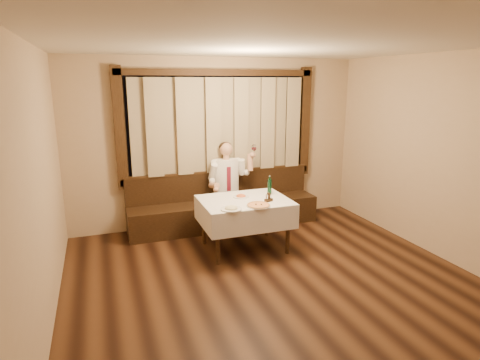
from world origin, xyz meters
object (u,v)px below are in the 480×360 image
object	(u,v)px
cruet_caddy	(269,198)
pizza	(258,205)
banquette	(224,208)
seated_man	(228,179)
dining_table	(245,206)
pasta_red	(241,195)
green_bottle	(270,186)
pasta_cream	(231,207)

from	to	relation	value
cruet_caddy	pizza	bearing A→B (deg)	-161.07
banquette	seated_man	distance (m)	0.54
dining_table	pasta_red	size ratio (longest dim) A/B	5.49
pizza	green_bottle	bearing A→B (deg)	52.56
seated_man	banquette	bearing A→B (deg)	120.61
banquette	pizza	world-z (taller)	banquette
dining_table	pasta_red	xyz separation A→B (m)	(-0.01, 0.13, 0.14)
banquette	pasta_cream	distance (m)	1.52
banquette	cruet_caddy	bearing A→B (deg)	-76.62
pasta_red	cruet_caddy	size ratio (longest dim) A/B	1.81
pasta_red	cruet_caddy	bearing A→B (deg)	-47.81
banquette	seated_man	xyz separation A→B (m)	(0.05, -0.09, 0.52)
banquette	dining_table	bearing A→B (deg)	-90.00
pizza	green_bottle	size ratio (longest dim) A/B	1.14
pizza	dining_table	bearing A→B (deg)	100.62
pasta_red	seated_man	distance (m)	0.80
banquette	cruet_caddy	xyz separation A→B (m)	(0.29, -1.22, 0.49)
pasta_cream	pasta_red	bearing A→B (deg)	58.01
seated_man	cruet_caddy	bearing A→B (deg)	-78.16
banquette	pizza	xyz separation A→B (m)	(0.07, -1.38, 0.46)
pizza	seated_man	bearing A→B (deg)	90.63
cruet_caddy	pasta_cream	bearing A→B (deg)	179.01
pasta_cream	green_bottle	world-z (taller)	green_bottle
green_bottle	pasta_cream	bearing A→B (deg)	-146.39
dining_table	pasta_cream	distance (m)	0.52
green_bottle	seated_man	bearing A→B (deg)	116.46
cruet_caddy	seated_man	bearing A→B (deg)	84.36
dining_table	green_bottle	size ratio (longest dim) A/B	4.42
green_bottle	banquette	bearing A→B (deg)	116.90
pasta_red	pasta_cream	bearing A→B (deg)	-121.99
cruet_caddy	seated_man	xyz separation A→B (m)	(-0.24, 1.13, 0.03)
dining_table	pizza	bearing A→B (deg)	-79.38
banquette	green_bottle	world-z (taller)	green_bottle
pasta_cream	seated_man	xyz separation A→B (m)	(0.38, 1.31, 0.04)
pasta_red	pasta_cream	xyz separation A→B (m)	(-0.32, -0.51, 0.01)
pasta_red	green_bottle	xyz separation A→B (m)	(0.46, 0.00, 0.09)
dining_table	green_bottle	distance (m)	0.52
pizza	cruet_caddy	xyz separation A→B (m)	(0.22, 0.16, 0.03)
banquette	green_bottle	size ratio (longest dim) A/B	11.13
dining_table	banquette	bearing A→B (deg)	90.00
pasta_red	dining_table	bearing A→B (deg)	-86.11
pasta_red	green_bottle	size ratio (longest dim) A/B	0.81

